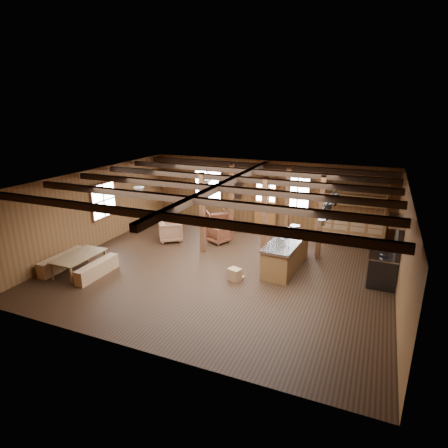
{
  "coord_description": "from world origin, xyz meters",
  "views": [
    {
      "loc": [
        4.23,
        -9.97,
        4.95
      ],
      "look_at": [
        -0.13,
        0.36,
        1.34
      ],
      "focal_mm": 30.0,
      "sensor_mm": 36.0,
      "label": 1
    }
  ],
  "objects_px": {
    "kitchen_island": "(286,254)",
    "dining_table": "(81,264)",
    "commercial_range": "(385,261)",
    "armchair_b": "(219,234)",
    "armchair_a": "(217,220)",
    "armchair_c": "(171,231)"
  },
  "relations": [
    {
      "from": "kitchen_island",
      "to": "commercial_range",
      "type": "relative_size",
      "value": 1.35
    },
    {
      "from": "dining_table",
      "to": "armchair_b",
      "type": "height_order",
      "value": "armchair_b"
    },
    {
      "from": "kitchen_island",
      "to": "commercial_range",
      "type": "height_order",
      "value": "commercial_range"
    },
    {
      "from": "armchair_b",
      "to": "armchair_a",
      "type": "bearing_deg",
      "value": -38.93
    },
    {
      "from": "kitchen_island",
      "to": "commercial_range",
      "type": "bearing_deg",
      "value": 7.75
    },
    {
      "from": "dining_table",
      "to": "armchair_c",
      "type": "xyz_separation_m",
      "value": [
        1.09,
        3.54,
        0.1
      ]
    },
    {
      "from": "kitchen_island",
      "to": "armchair_a",
      "type": "distance_m",
      "value": 4.53
    },
    {
      "from": "commercial_range",
      "to": "armchair_a",
      "type": "xyz_separation_m",
      "value": [
        -6.44,
        2.54,
        -0.24
      ]
    },
    {
      "from": "dining_table",
      "to": "armchair_c",
      "type": "height_order",
      "value": "armchair_c"
    },
    {
      "from": "kitchen_island",
      "to": "armchair_c",
      "type": "xyz_separation_m",
      "value": [
        -4.61,
        0.75,
        -0.09
      ]
    },
    {
      "from": "dining_table",
      "to": "armchair_b",
      "type": "bearing_deg",
      "value": -34.33
    },
    {
      "from": "dining_table",
      "to": "armchair_b",
      "type": "xyz_separation_m",
      "value": [
        2.84,
        4.11,
        0.05
      ]
    },
    {
      "from": "kitchen_island",
      "to": "armchair_c",
      "type": "distance_m",
      "value": 4.67
    },
    {
      "from": "kitchen_island",
      "to": "armchair_b",
      "type": "relative_size",
      "value": 3.48
    },
    {
      "from": "kitchen_island",
      "to": "dining_table",
      "type": "relative_size",
      "value": 1.57
    },
    {
      "from": "kitchen_island",
      "to": "armchair_c",
      "type": "relative_size",
      "value": 3.01
    },
    {
      "from": "kitchen_island",
      "to": "dining_table",
      "type": "height_order",
      "value": "kitchen_island"
    },
    {
      "from": "armchair_a",
      "to": "armchair_b",
      "type": "distance_m",
      "value": 1.61
    },
    {
      "from": "kitchen_island",
      "to": "dining_table",
      "type": "bearing_deg",
      "value": -150.46
    },
    {
      "from": "dining_table",
      "to": "armchair_b",
      "type": "distance_m",
      "value": 4.99
    },
    {
      "from": "kitchen_island",
      "to": "armchair_b",
      "type": "bearing_deg",
      "value": 158.75
    },
    {
      "from": "armchair_a",
      "to": "dining_table",
      "type": "bearing_deg",
      "value": 31.46
    }
  ]
}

